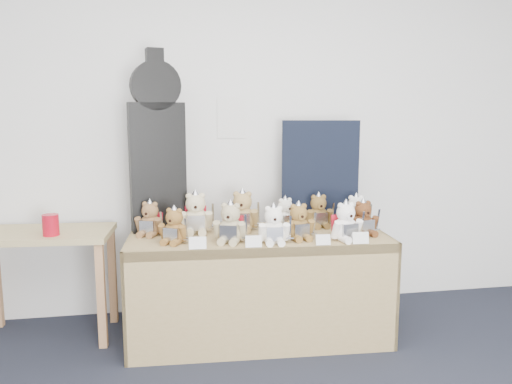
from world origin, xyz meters
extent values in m
plane|color=white|center=(0.00, 2.50, 1.35)|extent=(6.00, 0.00, 6.00)
cube|color=white|center=(-0.01, 2.49, 1.45)|extent=(0.21, 0.00, 0.30)
cube|color=olive|center=(0.09, 1.94, 0.67)|extent=(1.71, 0.79, 0.06)
cube|color=olive|center=(0.07, 1.60, 0.35)|extent=(1.67, 0.11, 0.70)
cube|color=olive|center=(-0.74, 1.98, 0.35)|extent=(0.06, 0.70, 0.70)
cube|color=olive|center=(0.91, 1.90, 0.35)|extent=(0.06, 0.70, 0.70)
cube|color=tan|center=(-1.30, 2.16, 0.70)|extent=(0.90, 0.54, 0.04)
cube|color=#9B6943|center=(-0.92, 1.93, 0.34)|extent=(0.05, 0.05, 0.68)
cube|color=#9B6943|center=(-0.89, 2.33, 0.34)|extent=(0.05, 0.05, 0.68)
cube|color=black|center=(-0.55, 2.16, 1.12)|extent=(0.38, 0.18, 0.85)
cylinder|color=black|center=(-0.55, 2.16, 1.66)|extent=(0.33, 0.17, 0.32)
cube|color=black|center=(-0.55, 2.16, 1.78)|extent=(0.12, 0.11, 0.21)
cube|color=black|center=(0.59, 2.22, 1.06)|extent=(0.55, 0.11, 0.73)
cylinder|color=#AE0B1D|center=(-1.22, 2.03, 0.79)|extent=(0.10, 0.10, 0.13)
ellipsoid|color=brown|center=(-0.46, 1.81, 0.76)|extent=(0.18, 0.17, 0.14)
sphere|color=brown|center=(-0.46, 1.81, 0.85)|extent=(0.11, 0.11, 0.11)
cylinder|color=brown|center=(-0.48, 1.77, 0.85)|extent=(0.05, 0.04, 0.04)
sphere|color=black|center=(-0.48, 1.75, 0.85)|extent=(0.02, 0.02, 0.02)
sphere|color=brown|center=(-0.49, 1.82, 0.90)|extent=(0.03, 0.03, 0.03)
sphere|color=brown|center=(-0.43, 1.79, 0.90)|extent=(0.03, 0.03, 0.03)
cylinder|color=brown|center=(-0.53, 1.82, 0.77)|extent=(0.07, 0.09, 0.11)
cylinder|color=brown|center=(-0.40, 1.76, 0.77)|extent=(0.07, 0.09, 0.11)
cylinder|color=brown|center=(-0.51, 1.78, 0.72)|extent=(0.08, 0.10, 0.04)
cylinder|color=brown|center=(-0.45, 1.75, 0.72)|extent=(0.08, 0.10, 0.04)
cube|color=silver|center=(-0.48, 1.76, 0.76)|extent=(0.09, 0.06, 0.08)
cone|color=silver|center=(-0.46, 1.81, 0.90)|extent=(0.09, 0.09, 0.07)
cube|color=silver|center=(-0.39, 1.74, 0.79)|extent=(0.03, 0.04, 0.15)
cube|color=silver|center=(-0.39, 1.74, 0.73)|extent=(0.04, 0.02, 0.01)
ellipsoid|color=tan|center=(-0.12, 1.77, 0.77)|extent=(0.20, 0.19, 0.16)
sphere|color=tan|center=(-0.12, 1.77, 0.88)|extent=(0.12, 0.12, 0.12)
cylinder|color=tan|center=(-0.14, 1.72, 0.87)|extent=(0.06, 0.04, 0.05)
sphere|color=black|center=(-0.14, 1.70, 0.87)|extent=(0.02, 0.02, 0.02)
sphere|color=tan|center=(-0.15, 1.78, 0.92)|extent=(0.04, 0.04, 0.04)
sphere|color=tan|center=(-0.08, 1.75, 0.92)|extent=(0.04, 0.04, 0.04)
cylinder|color=tan|center=(-0.20, 1.77, 0.77)|extent=(0.07, 0.10, 0.12)
cylinder|color=tan|center=(-0.05, 1.72, 0.77)|extent=(0.07, 0.10, 0.12)
cylinder|color=tan|center=(-0.17, 1.72, 0.72)|extent=(0.08, 0.12, 0.05)
cylinder|color=tan|center=(-0.10, 1.70, 0.72)|extent=(0.08, 0.12, 0.05)
cube|color=silver|center=(-0.14, 1.71, 0.77)|extent=(0.11, 0.05, 0.09)
cone|color=silver|center=(-0.12, 1.77, 0.93)|extent=(0.10, 0.10, 0.08)
cube|color=silver|center=(-0.03, 1.70, 0.80)|extent=(0.03, 0.04, 0.17)
cube|color=silver|center=(-0.03, 1.70, 0.73)|extent=(0.05, 0.02, 0.01)
cube|color=#A51222|center=(-0.10, 1.82, 0.78)|extent=(0.13, 0.07, 0.15)
ellipsoid|color=white|center=(0.14, 1.70, 0.76)|extent=(0.16, 0.14, 0.15)
sphere|color=white|center=(0.14, 1.70, 0.87)|extent=(0.11, 0.11, 0.11)
cylinder|color=white|center=(0.13, 1.65, 0.86)|extent=(0.05, 0.03, 0.05)
sphere|color=black|center=(0.13, 1.63, 0.86)|extent=(0.02, 0.02, 0.02)
sphere|color=white|center=(0.10, 1.70, 0.91)|extent=(0.04, 0.04, 0.04)
sphere|color=white|center=(0.17, 1.70, 0.91)|extent=(0.04, 0.04, 0.04)
cylinder|color=white|center=(0.06, 1.69, 0.77)|extent=(0.05, 0.09, 0.12)
cylinder|color=white|center=(0.21, 1.67, 0.77)|extent=(0.05, 0.09, 0.12)
cylinder|color=white|center=(0.10, 1.65, 0.72)|extent=(0.05, 0.10, 0.05)
cylinder|color=white|center=(0.17, 1.64, 0.72)|extent=(0.05, 0.10, 0.05)
cube|color=silver|center=(0.13, 1.64, 0.77)|extent=(0.10, 0.02, 0.08)
cone|color=silver|center=(0.14, 1.70, 0.91)|extent=(0.10, 0.10, 0.07)
cube|color=silver|center=(0.23, 1.66, 0.79)|extent=(0.02, 0.04, 0.16)
cube|color=silver|center=(0.23, 1.66, 0.73)|extent=(0.05, 0.01, 0.01)
ellipsoid|color=brown|center=(0.31, 1.76, 0.76)|extent=(0.17, 0.15, 0.15)
sphere|color=brown|center=(0.31, 1.76, 0.86)|extent=(0.11, 0.11, 0.11)
cylinder|color=brown|center=(0.31, 1.72, 0.85)|extent=(0.05, 0.03, 0.05)
sphere|color=black|center=(0.32, 1.70, 0.85)|extent=(0.02, 0.02, 0.02)
sphere|color=brown|center=(0.27, 1.76, 0.91)|extent=(0.04, 0.04, 0.04)
sphere|color=brown|center=(0.34, 1.77, 0.91)|extent=(0.04, 0.04, 0.04)
cylinder|color=brown|center=(0.24, 1.74, 0.77)|extent=(0.05, 0.09, 0.11)
cylinder|color=brown|center=(0.38, 1.75, 0.77)|extent=(0.05, 0.09, 0.11)
cylinder|color=brown|center=(0.28, 1.71, 0.72)|extent=(0.06, 0.10, 0.05)
cylinder|color=brown|center=(0.35, 1.72, 0.72)|extent=(0.06, 0.10, 0.05)
cube|color=silver|center=(0.32, 1.71, 0.77)|extent=(0.10, 0.03, 0.08)
cone|color=silver|center=(0.31, 1.76, 0.91)|extent=(0.09, 0.09, 0.07)
cube|color=silver|center=(0.41, 1.75, 0.79)|extent=(0.02, 0.04, 0.16)
cube|color=silver|center=(0.41, 1.75, 0.73)|extent=(0.05, 0.01, 0.01)
ellipsoid|color=white|center=(0.59, 1.69, 0.77)|extent=(0.18, 0.16, 0.16)
sphere|color=white|center=(0.59, 1.69, 0.87)|extent=(0.12, 0.12, 0.12)
cylinder|color=white|center=(0.60, 1.64, 0.86)|extent=(0.05, 0.03, 0.05)
sphere|color=black|center=(0.60, 1.62, 0.86)|extent=(0.02, 0.02, 0.02)
sphere|color=white|center=(0.55, 1.68, 0.92)|extent=(0.04, 0.04, 0.04)
sphere|color=white|center=(0.63, 1.70, 0.92)|extent=(0.04, 0.04, 0.04)
cylinder|color=white|center=(0.52, 1.66, 0.77)|extent=(0.06, 0.09, 0.12)
cylinder|color=white|center=(0.67, 1.68, 0.77)|extent=(0.06, 0.09, 0.12)
cylinder|color=white|center=(0.56, 1.63, 0.72)|extent=(0.06, 0.11, 0.05)
cylinder|color=white|center=(0.63, 1.64, 0.72)|extent=(0.06, 0.11, 0.05)
cube|color=silver|center=(0.60, 1.63, 0.77)|extent=(0.10, 0.03, 0.09)
cone|color=silver|center=(0.59, 1.69, 0.92)|extent=(0.10, 0.10, 0.08)
cube|color=silver|center=(0.69, 1.67, 0.80)|extent=(0.02, 0.04, 0.17)
cube|color=silver|center=(0.69, 1.67, 0.73)|extent=(0.05, 0.01, 0.01)
cube|color=#A51222|center=(0.58, 1.75, 0.78)|extent=(0.13, 0.05, 0.14)
ellipsoid|color=brown|center=(0.75, 1.80, 0.76)|extent=(0.17, 0.15, 0.15)
sphere|color=brown|center=(0.75, 1.80, 0.86)|extent=(0.11, 0.11, 0.11)
cylinder|color=brown|center=(0.76, 1.76, 0.85)|extent=(0.05, 0.03, 0.05)
sphere|color=black|center=(0.76, 1.74, 0.85)|extent=(0.02, 0.02, 0.02)
sphere|color=brown|center=(0.71, 1.80, 0.90)|extent=(0.04, 0.04, 0.04)
sphere|color=brown|center=(0.79, 1.81, 0.90)|extent=(0.04, 0.04, 0.04)
cylinder|color=brown|center=(0.68, 1.77, 0.77)|extent=(0.06, 0.09, 0.11)
cylinder|color=brown|center=(0.82, 1.80, 0.77)|extent=(0.06, 0.09, 0.11)
cylinder|color=brown|center=(0.73, 1.75, 0.72)|extent=(0.06, 0.10, 0.04)
cylinder|color=brown|center=(0.79, 1.76, 0.72)|extent=(0.06, 0.10, 0.04)
cube|color=silver|center=(0.76, 1.75, 0.76)|extent=(0.10, 0.03, 0.08)
cone|color=silver|center=(0.75, 1.80, 0.91)|extent=(0.09, 0.09, 0.07)
cube|color=silver|center=(0.85, 1.79, 0.79)|extent=(0.02, 0.04, 0.16)
cube|color=silver|center=(0.85, 1.79, 0.73)|extent=(0.05, 0.01, 0.01)
ellipsoid|color=beige|center=(-0.31, 2.05, 0.77)|extent=(0.19, 0.16, 0.18)
sphere|color=beige|center=(-0.31, 2.05, 0.89)|extent=(0.13, 0.13, 0.13)
cylinder|color=beige|center=(-0.32, 1.99, 0.88)|extent=(0.06, 0.03, 0.05)
sphere|color=black|center=(-0.32, 1.97, 0.88)|extent=(0.02, 0.02, 0.02)
sphere|color=beige|center=(-0.36, 2.05, 0.94)|extent=(0.04, 0.04, 0.04)
sphere|color=beige|center=(-0.27, 2.05, 0.94)|extent=(0.04, 0.04, 0.04)
cylinder|color=beige|center=(-0.40, 2.03, 0.78)|extent=(0.06, 0.10, 0.13)
cylinder|color=beige|center=(-0.23, 2.02, 0.78)|extent=(0.06, 0.10, 0.13)
cylinder|color=beige|center=(-0.36, 1.99, 0.72)|extent=(0.06, 0.12, 0.05)
cylinder|color=beige|center=(-0.28, 1.98, 0.72)|extent=(0.06, 0.12, 0.05)
cube|color=silver|center=(-0.32, 1.98, 0.78)|extent=(0.12, 0.03, 0.10)
cone|color=silver|center=(-0.31, 2.05, 0.95)|extent=(0.11, 0.11, 0.08)
cube|color=silver|center=(-0.20, 2.01, 0.81)|extent=(0.02, 0.04, 0.19)
cube|color=silver|center=(-0.20, 2.01, 0.74)|extent=(0.05, 0.01, 0.01)
cube|color=#A51222|center=(-0.31, 2.12, 0.79)|extent=(0.14, 0.04, 0.16)
ellipsoid|color=#A78853|center=(0.00, 2.08, 0.77)|extent=(0.21, 0.19, 0.18)
sphere|color=#A78853|center=(0.00, 2.08, 0.89)|extent=(0.13, 0.13, 0.13)
cylinder|color=#A78853|center=(-0.01, 2.02, 0.88)|extent=(0.06, 0.04, 0.05)
sphere|color=black|center=(-0.02, 2.01, 0.88)|extent=(0.02, 0.02, 0.02)
sphere|color=#A78853|center=(-0.04, 2.09, 0.94)|extent=(0.04, 0.04, 0.04)
sphere|color=#A78853|center=(0.04, 2.07, 0.94)|extent=(0.04, 0.04, 0.04)
cylinder|color=#A78853|center=(-0.08, 2.08, 0.78)|extent=(0.07, 0.11, 0.13)
cylinder|color=#A78853|center=(0.08, 2.04, 0.78)|extent=(0.07, 0.11, 0.13)
cylinder|color=#A78853|center=(-0.05, 2.03, 0.72)|extent=(0.08, 0.12, 0.05)
cylinder|color=#A78853|center=(0.03, 2.01, 0.72)|extent=(0.08, 0.12, 0.05)
cube|color=silver|center=(-0.01, 2.01, 0.78)|extent=(0.12, 0.05, 0.10)
cone|color=silver|center=(0.00, 2.08, 0.95)|extent=(0.11, 0.11, 0.08)
cube|color=silver|center=(0.10, 2.02, 0.81)|extent=(0.02, 0.05, 0.19)
cube|color=silver|center=(0.10, 2.02, 0.74)|extent=(0.05, 0.02, 0.01)
ellipsoid|color=white|center=(0.30, 2.07, 0.76)|extent=(0.17, 0.16, 0.14)
sphere|color=white|center=(0.30, 2.07, 0.85)|extent=(0.10, 0.10, 0.10)
cylinder|color=white|center=(0.31, 2.03, 0.84)|extent=(0.05, 0.04, 0.04)
sphere|color=black|center=(0.32, 2.01, 0.84)|extent=(0.02, 0.02, 0.02)
sphere|color=white|center=(0.26, 2.06, 0.89)|extent=(0.03, 0.03, 0.03)
sphere|color=white|center=(0.33, 2.08, 0.89)|extent=(0.03, 0.03, 0.03)
cylinder|color=white|center=(0.24, 2.03, 0.76)|extent=(0.06, 0.09, 0.11)
cylinder|color=white|center=(0.37, 2.07, 0.76)|extent=(0.06, 0.09, 0.11)
cylinder|color=white|center=(0.28, 2.01, 0.72)|extent=(0.07, 0.10, 0.04)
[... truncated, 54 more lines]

